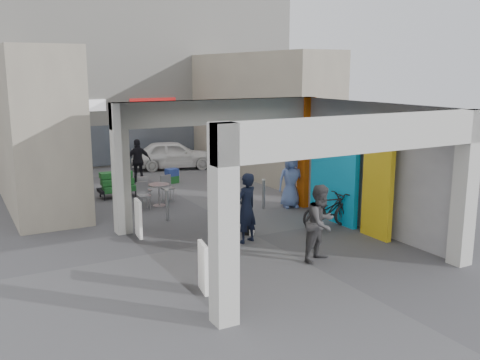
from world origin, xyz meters
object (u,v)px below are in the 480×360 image
cafe_set (153,195)px  man_back_turned (321,223)px  white_van (173,154)px  border_collie (250,226)px  bicycle_rear (329,210)px  bicycle_front (328,212)px  man_with_dog (246,208)px  man_crates (138,161)px  man_elderly (291,181)px  produce_stand (118,187)px

cafe_set → man_back_turned: (1.61, -6.84, 0.59)m
man_back_turned → white_van: bearing=64.5°
border_collie → bicycle_rear: size_ratio=0.36×
man_back_turned → bicycle_front: man_back_turned is taller
man_with_dog → man_crates: size_ratio=1.05×
man_elderly → man_crates: size_ratio=1.01×
produce_stand → border_collie: bearing=-81.3°
man_with_dog → white_van: (2.26, 10.63, -0.27)m
man_elderly → bicycle_rear: size_ratio=1.08×
man_back_turned → white_van: (1.41, 12.61, -0.27)m
man_elderly → bicycle_front: 2.58m
produce_stand → man_with_dog: 6.63m
man_with_dog → border_collie: bearing=-146.2°
man_elderly → white_van: bearing=110.8°
produce_stand → man_elderly: 6.03m
cafe_set → white_van: (3.02, 5.76, 0.32)m
bicycle_rear → man_with_dog: bearing=99.6°
man_elderly → white_van: (-0.74, 8.21, -0.24)m
man_with_dog → bicycle_front: bearing=159.1°
border_collie → bicycle_rear: bicycle_rear is taller
produce_stand → man_crates: 2.47m
bicycle_rear → man_back_turned: bearing=146.3°
man_elderly → border_collie: bearing=-128.1°
white_van → bicycle_rear: bearing=-162.5°
bicycle_front → white_van: bearing=-9.9°
border_collie → bicycle_rear: 2.35m
border_collie → bicycle_front: size_ratio=0.31×
man_back_turned → bicycle_rear: 2.77m
white_van → border_collie: bearing=-175.3°
bicycle_rear → man_crates: bearing=26.5°
produce_stand → bicycle_rear: 7.61m
man_elderly → bicycle_rear: bearing=-82.1°
cafe_set → bicycle_rear: 5.91m
border_collie → man_crates: 7.94m
bicycle_front → produce_stand: bearing=20.2°
man_with_dog → man_back_turned: (0.86, -1.97, -0.01)m
produce_stand → man_back_turned: bearing=-83.3°
border_collie → man_crates: (-0.47, 7.90, 0.63)m
bicycle_rear → white_van: size_ratio=0.43×
man_with_dog → white_van: size_ratio=0.49×
border_collie → man_back_turned: bearing=-55.6°
border_collie → bicycle_front: (2.16, -0.60, 0.26)m
man_with_dog → bicycle_rear: 2.72m
produce_stand → man_elderly: size_ratio=0.76×
man_back_turned → bicycle_rear: man_back_turned is taller
man_with_dog → man_elderly: 3.86m
man_with_dog → man_crates: (-0.08, 8.41, -0.04)m
produce_stand → bicycle_rear: size_ratio=0.82×
man_back_turned → man_crates: size_ratio=1.04×
produce_stand → border_collie: size_ratio=2.26×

